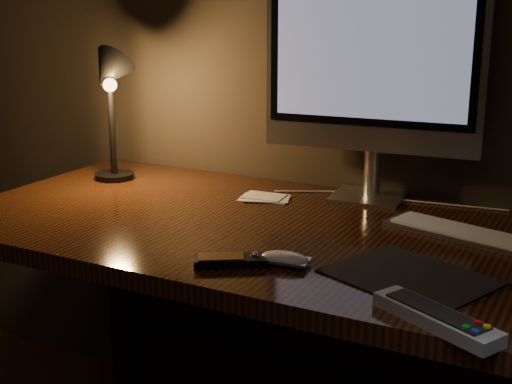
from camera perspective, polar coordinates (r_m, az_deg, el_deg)
The scene contains 10 objects.
desk at distance 1.69m, azimuth 3.75°, elevation -6.37°, with size 1.60×0.75×0.75m.
monitor at distance 1.78m, azimuth 9.31°, elevation 9.97°, with size 0.54×0.17×0.57m.
keyboard at distance 1.59m, azimuth 16.94°, elevation -3.30°, with size 0.38×0.11×0.01m, color silver.
mousepad at distance 1.34m, azimuth 12.20°, elevation -6.65°, with size 0.27×0.22×0.00m, color black.
mouse at distance 1.37m, azimuth 2.30°, elevation -5.48°, with size 0.10×0.05×0.02m, color white.
media_remote at distance 1.37m, azimuth -2.11°, elevation -5.48°, with size 0.14×0.12×0.03m.
tv_remote at distance 1.16m, azimuth 14.21°, elevation -9.71°, with size 0.22×0.15×0.03m.
papers at distance 1.81m, azimuth 0.70°, elevation -0.45°, with size 0.12×0.08×0.01m, color white.
desk_lamp at distance 1.97m, azimuth -11.65°, elevation 7.92°, with size 0.17×0.19×0.38m.
cable at distance 1.83m, azimuth 10.43°, elevation -0.56°, with size 0.01×0.01×0.58m, color white.
Camera 1 is at (0.63, 0.49, 1.25)m, focal length 50.00 mm.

